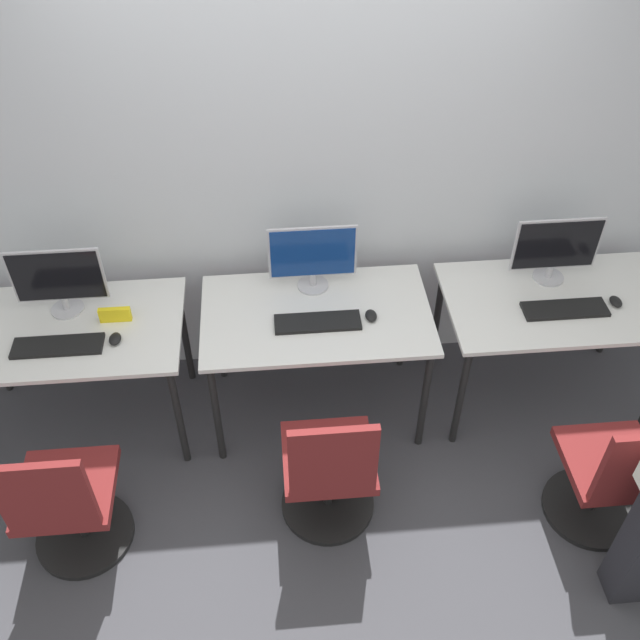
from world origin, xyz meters
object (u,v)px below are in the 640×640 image
Objects in this scene: office_chair_left at (68,506)px; monitor_right at (556,248)px; monitor_left at (58,280)px; mouse_center at (371,316)px; office_chair_center at (329,474)px; mouse_right at (616,302)px; monitor_center at (313,256)px; keyboard_right at (565,309)px; mouse_left at (115,339)px; office_chair_right at (611,479)px; keyboard_left at (58,346)px; keyboard_center at (318,322)px.

monitor_right is at bearing 21.11° from office_chair_left.
mouse_center is (1.57, -0.20, -0.19)m from monitor_left.
office_chair_center is 1.76m from mouse_right.
monitor_center is 0.53× the size of office_chair_center.
mouse_left is at bearing -179.39° from keyboard_right.
office_chair_right is (1.07, -0.81, -0.41)m from mouse_center.
office_chair_center is (-0.28, -0.66, -0.41)m from mouse_center.
office_chair_center is at bearing 3.40° from office_chair_left.
keyboard_left is 0.28m from mouse_left.
keyboard_right is 0.28m from mouse_right.
monitor_left is 0.53× the size of office_chair_center.
office_chair_left is at bearing -84.58° from keyboard_left.
office_chair_left is 1.70m from monitor_center.
mouse_left is at bearing -172.69° from monitor_right.
monitor_right reaches higher than mouse_right.
mouse_left is 1.01m from keyboard_center.
monitor_center is at bearing 140.95° from office_chair_right.
monitor_right is 1.21m from office_chair_right.
office_chair_right is at bearing -6.27° from office_chair_center.
monitor_left is at bearing 170.21° from keyboard_center.
mouse_left is at bearing -161.42° from monitor_center.
mouse_left is 0.82m from office_chair_left.
mouse_center is at bearing 3.98° from keyboard_center.
monitor_right is (2.58, 0.31, 0.19)m from keyboard_left.
office_chair_right is (-0.23, -0.80, -0.41)m from mouse_right.
keyboard_center is 0.76m from office_chair_center.
office_chair_left is at bearing -176.60° from office_chair_center.
mouse_left is 0.20× the size of keyboard_center.
office_chair_left is 2.65m from keyboard_right.
mouse_right is (1.57, 0.01, 0.01)m from keyboard_center.
keyboard_left is (0.00, -0.28, -0.19)m from monitor_left.
mouse_left is at bearing 3.94° from keyboard_left.
monitor_right reaches higher than mouse_center.
keyboard_left and keyboard_center have the same top height.
keyboard_right is at bearing 25.91° from office_chair_center.
office_chair_left is at bearing -158.89° from monitor_right.
monitor_center is 5.17× the size of mouse_center.
monitor_left is 1.66m from office_chair_center.
office_chair_left is at bearing 178.33° from office_chair_right.
mouse_left is 1.25m from office_chair_center.
mouse_center is at bearing 179.77° from mouse_right.
keyboard_right is (1.29, 0.63, 0.40)m from office_chair_center.
mouse_right is at bearing 1.17° from mouse_left.
office_chair_left is at bearing -153.99° from mouse_center.
monitor_left reaches higher than office_chair_left.
monitor_center is 5.17× the size of mouse_right.
mouse_center is at bearing -166.80° from monitor_right.
mouse_left is (0.28, -0.26, -0.19)m from monitor_left.
keyboard_center is 1.57m from mouse_right.
office_chair_left is at bearing -140.37° from monitor_center.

